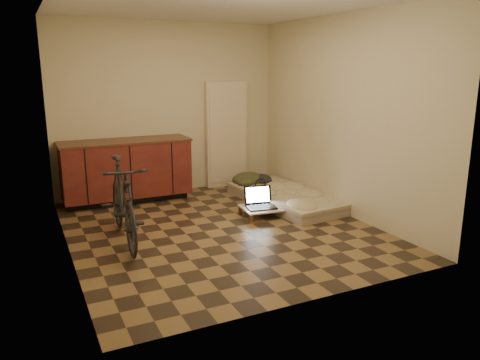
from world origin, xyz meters
name	(u,v)px	position (x,y,z in m)	size (l,w,h in m)	color
room_shell	(219,123)	(0.00, 0.00, 1.30)	(3.50, 4.00, 2.60)	brown
cabinets	(126,170)	(-0.75, 1.70, 0.47)	(1.84, 0.62, 0.91)	black
appliance_panel	(226,135)	(0.95, 1.94, 0.85)	(0.70, 0.10, 1.70)	beige
bicycle	(123,197)	(-1.15, 0.06, 0.52)	(0.48, 1.62, 1.05)	black
futon	(286,198)	(1.30, 0.60, 0.08)	(1.08, 1.99, 0.16)	tan
clothing_pile	(252,175)	(1.14, 1.38, 0.27)	(0.54, 0.45, 0.22)	#343820
headphones	(260,185)	(1.02, 0.87, 0.24)	(0.23, 0.22, 0.16)	black
lap_desk	(269,207)	(0.80, 0.22, 0.10)	(0.76, 0.53, 0.12)	brown
laptop	(260,203)	(0.69, 0.25, 0.17)	(0.43, 0.40, 0.26)	black
mouse	(284,203)	(1.04, 0.23, 0.14)	(0.05, 0.09, 0.03)	white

